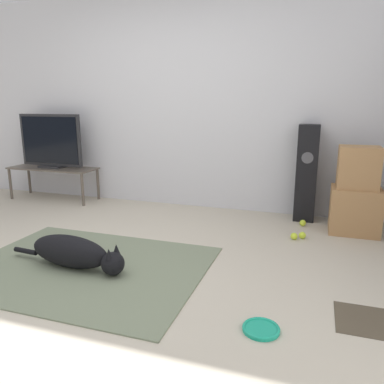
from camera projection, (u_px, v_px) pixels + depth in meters
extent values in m
plane|color=#BCB29E|center=(80.00, 271.00, 2.87)|extent=(12.00, 12.00, 0.00)
cube|color=silver|center=(175.00, 102.00, 4.52)|extent=(8.00, 0.06, 2.55)
cube|color=slate|center=(86.00, 267.00, 2.93)|extent=(1.85, 1.41, 0.01)
ellipsoid|color=black|center=(70.00, 251.00, 2.90)|extent=(0.71, 0.26, 0.25)
sphere|color=black|center=(113.00, 264.00, 2.76)|extent=(0.18, 0.18, 0.18)
cone|color=black|center=(116.00, 249.00, 2.78)|extent=(0.06, 0.06, 0.08)
cone|color=black|center=(109.00, 254.00, 2.69)|extent=(0.06, 0.06, 0.08)
cylinder|color=black|center=(26.00, 251.00, 3.08)|extent=(0.23, 0.06, 0.04)
cylinder|color=#199E7A|center=(261.00, 329.00, 2.11)|extent=(0.21, 0.21, 0.02)
torus|color=#199E7A|center=(261.00, 328.00, 2.11)|extent=(0.21, 0.21, 0.02)
cube|color=#A87A4C|center=(355.00, 210.00, 3.69)|extent=(0.46, 0.38, 0.45)
cube|color=#A87A4C|center=(358.00, 168.00, 3.59)|extent=(0.37, 0.30, 0.41)
cube|color=black|center=(307.00, 173.00, 4.03)|extent=(0.22, 0.22, 1.04)
cylinder|color=#4C4C51|center=(307.00, 158.00, 3.88)|extent=(0.12, 0.00, 0.12)
cube|color=brown|center=(53.00, 168.00, 4.94)|extent=(1.18, 0.41, 0.02)
cylinder|color=brown|center=(10.00, 184.00, 5.00)|extent=(0.04, 0.04, 0.41)
cylinder|color=brown|center=(83.00, 190.00, 4.66)|extent=(0.04, 0.04, 0.41)
cylinder|color=brown|center=(29.00, 179.00, 5.33)|extent=(0.04, 0.04, 0.41)
cylinder|color=brown|center=(98.00, 184.00, 4.98)|extent=(0.04, 0.04, 0.41)
cube|color=#232326|center=(53.00, 167.00, 4.94)|extent=(0.32, 0.20, 0.03)
cube|color=#232326|center=(51.00, 140.00, 4.87)|extent=(0.90, 0.04, 0.67)
cube|color=black|center=(50.00, 140.00, 4.85)|extent=(0.83, 0.01, 0.60)
sphere|color=#C6E033|center=(294.00, 236.00, 3.53)|extent=(0.07, 0.07, 0.07)
sphere|color=#C6E033|center=(303.00, 223.00, 3.92)|extent=(0.07, 0.07, 0.07)
sphere|color=#C6E033|center=(302.00, 235.00, 3.55)|extent=(0.07, 0.07, 0.07)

